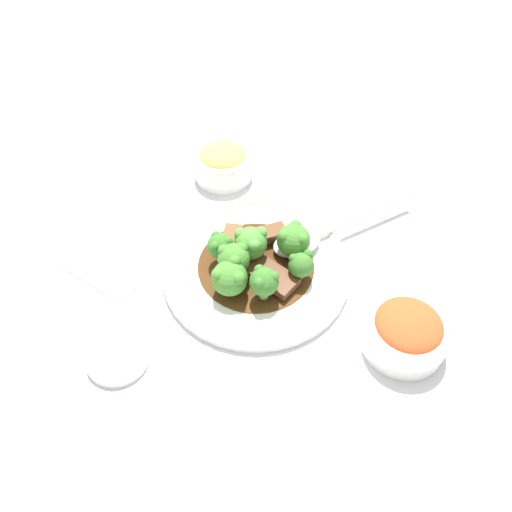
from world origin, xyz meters
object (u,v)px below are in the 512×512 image
Objects in this scene: main_plate at (256,268)px; side_bowl_kimchi at (406,332)px; side_bowl_appetizer at (223,162)px; broccoli_floret_4 at (293,240)px; beef_strip_2 at (270,275)px; broccoli_floret_1 at (230,277)px; sauce_dish at (117,357)px; broccoli_floret_2 at (220,246)px; broccoli_floret_5 at (264,281)px; broccoli_floret_0 at (234,259)px; broccoli_floret_3 at (250,243)px; serving_spoon at (307,239)px; broccoli_floret_6 at (302,262)px; beef_strip_0 at (262,236)px; beef_strip_1 at (232,240)px.

main_plate is 0.21m from side_bowl_kimchi.
main_plate is at bearing 126.04° from side_bowl_appetizer.
beef_strip_2 is at bearing 72.77° from broccoli_floret_4.
broccoli_floret_1 reaches higher than sauce_dish.
broccoli_floret_5 reaches higher than broccoli_floret_2.
broccoli_floret_0 reaches higher than beef_strip_2.
broccoli_floret_3 is 0.07m from broccoli_floret_5.
side_bowl_kimchi is (-0.18, -0.01, -0.02)m from broccoli_floret_5.
broccoli_floret_1 is 0.14m from serving_spoon.
broccoli_floret_1 reaches higher than broccoli_floret_6.
broccoli_floret_0 is 0.95× the size of broccoli_floret_4.
beef_strip_0 is 1.41× the size of broccoli_floret_1.
main_plate is 0.04m from broccoli_floret_3.
main_plate is 4.92× the size of broccoli_floret_0.
broccoli_floret_3 is 0.26× the size of serving_spoon.
broccoli_floret_4 is (-0.09, -0.01, 0.03)m from beef_strip_1.
beef_strip_0 is 0.17m from side_bowl_appetizer.
sauce_dish is (0.17, 0.19, -0.04)m from broccoli_floret_6.
broccoli_floret_1 is 1.02× the size of broccoli_floret_2.
broccoli_floret_5 reaches higher than serving_spoon.
broccoli_floret_6 is (-0.07, 0.04, 0.02)m from beef_strip_0.
broccoli_floret_5 reaches higher than side_bowl_kimchi.
beef_strip_2 is 0.05m from broccoli_floret_6.
broccoli_floret_3 reaches higher than beef_strip_2.
broccoli_floret_5 is 0.48× the size of side_bowl_kimchi.
beef_strip_2 is at bearing -127.70° from sauce_dish.
beef_strip_0 is 1.44× the size of broccoli_floret_2.
side_bowl_appetizer is at bearing -62.28° from broccoli_floret_0.
side_bowl_appetizer is (0.15, -0.22, -0.02)m from broccoli_floret_5.
broccoli_floret_0 is (-0.03, 0.05, 0.03)m from beef_strip_1.
broccoli_floret_1 is 0.99× the size of broccoli_floret_5.
broccoli_floret_6 is 0.20× the size of serving_spoon.
beef_strip_1 is at bearing -24.41° from broccoli_floret_3.
beef_strip_0 is at bearing -21.55° from side_bowl_kimchi.
broccoli_floret_0 is 0.26× the size of serving_spoon.
broccoli_floret_4 is 0.03m from broccoli_floret_6.
side_bowl_kimchi is at bearing 167.72° from broccoli_floret_3.
broccoli_floret_3 is at bearing -152.28° from broccoli_floret_2.
beef_strip_2 is 1.57× the size of broccoli_floret_3.
serving_spoon is at bearing -108.91° from broccoli_floret_4.
side_bowl_kimchi reaches higher than serving_spoon.
main_plate is 0.05m from beef_strip_0.
beef_strip_2 is 1.71× the size of broccoli_floret_1.
side_bowl_kimchi is (-0.25, 0.06, 0.00)m from beef_strip_1.
beef_strip_0 is 0.08m from broccoli_floret_6.
beef_strip_2 is 1.74× the size of broccoli_floret_2.
beef_strip_1 is at bearing 117.98° from side_bowl_appetizer.
broccoli_floret_1 is (0.01, 0.05, 0.04)m from main_plate.
beef_strip_1 is 1.07× the size of broccoli_floret_0.
broccoli_floret_5 is 0.24× the size of serving_spoon.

